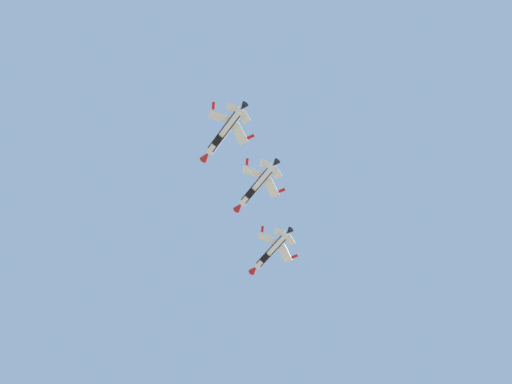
# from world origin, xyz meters

# --- Properties ---
(fighter_jet_lead) EXTENTS (9.92, 15.16, 5.11)m
(fighter_jet_lead) POSITION_xyz_m (23.48, 107.33, 115.96)
(fighter_jet_lead) COLOR white
(fighter_jet_left_wing) EXTENTS (9.97, 15.16, 5.00)m
(fighter_jet_left_wing) POSITION_xyz_m (17.38, 90.82, 117.74)
(fighter_jet_left_wing) COLOR white
(fighter_jet_right_wing) EXTENTS (9.95, 15.16, 5.05)m
(fighter_jet_right_wing) POSITION_xyz_m (8.59, 77.52, 116.19)
(fighter_jet_right_wing) COLOR white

